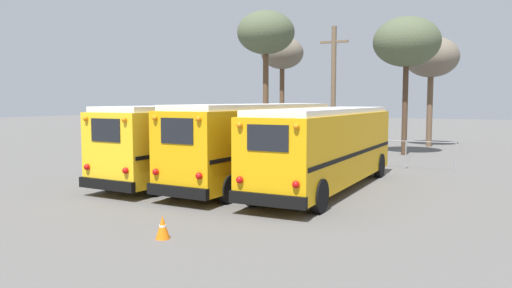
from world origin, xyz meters
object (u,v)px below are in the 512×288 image
at_px(bare_tree_1, 407,43).
at_px(school_bus_0, 190,140).
at_px(bare_tree_0, 266,34).
at_px(traffic_cone, 163,227).
at_px(utility_pole, 333,89).
at_px(bare_tree_2, 431,58).
at_px(school_bus_1, 258,141).
at_px(school_bus_2, 327,145).
at_px(bare_tree_3, 282,54).

bearing_deg(bare_tree_1, school_bus_0, -113.90).
relative_size(bare_tree_0, traffic_cone, 16.28).
distance_m(utility_pole, bare_tree_2, 10.10).
bearing_deg(bare_tree_2, bare_tree_1, -94.66).
bearing_deg(school_bus_1, bare_tree_2, 79.20).
distance_m(utility_pole, bare_tree_1, 5.28).
relative_size(school_bus_1, traffic_cone, 18.55).
bearing_deg(school_bus_2, bare_tree_3, 118.50).
xyz_separation_m(utility_pole, bare_tree_1, (4.07, 1.81, 2.84)).
relative_size(bare_tree_1, bare_tree_2, 1.06).
bearing_deg(bare_tree_2, school_bus_2, -92.62).
distance_m(school_bus_0, utility_pole, 12.93).
height_order(school_bus_2, bare_tree_0, bare_tree_0).
bearing_deg(bare_tree_0, bare_tree_3, 102.43).
bearing_deg(bare_tree_3, bare_tree_2, 10.35).
height_order(school_bus_0, utility_pole, utility_pole).
height_order(school_bus_0, bare_tree_3, bare_tree_3).
bearing_deg(traffic_cone, school_bus_0, 120.01).
bearing_deg(traffic_cone, bare_tree_1, 85.43).
relative_size(bare_tree_2, traffic_cone, 13.78).
distance_m(school_bus_2, bare_tree_0, 17.02).
bearing_deg(utility_pole, school_bus_1, -86.64).
xyz_separation_m(school_bus_2, traffic_cone, (-1.39, -8.39, -1.42)).
xyz_separation_m(utility_pole, traffic_cone, (2.29, -20.41, -3.84)).
bearing_deg(utility_pole, bare_tree_3, 134.21).
relative_size(school_bus_0, bare_tree_2, 1.21).
bearing_deg(school_bus_0, utility_pole, 79.68).
bearing_deg(bare_tree_0, school_bus_2, -55.80).
bearing_deg(bare_tree_2, traffic_cone, -94.60).
bearing_deg(bare_tree_2, utility_pole, -118.14).
bearing_deg(bare_tree_0, school_bus_0, -77.76).
bearing_deg(school_bus_2, traffic_cone, -99.40).
relative_size(school_bus_0, bare_tree_3, 1.15).
distance_m(school_bus_1, school_bus_2, 2.98).
bearing_deg(traffic_cone, utility_pole, 96.40).
relative_size(school_bus_0, bare_tree_1, 1.14).
bearing_deg(bare_tree_2, school_bus_1, -100.80).
distance_m(school_bus_0, school_bus_2, 5.98).
distance_m(school_bus_1, bare_tree_1, 15.07).
height_order(school_bus_0, bare_tree_2, bare_tree_2).
distance_m(school_bus_1, traffic_cone, 8.76).
bearing_deg(bare_tree_1, traffic_cone, -94.57).
bearing_deg(utility_pole, school_bus_2, -72.99).
distance_m(school_bus_0, bare_tree_0, 15.22).
bearing_deg(traffic_cone, bare_tree_2, 85.40).
height_order(school_bus_1, traffic_cone, school_bus_1).
xyz_separation_m(school_bus_1, utility_pole, (-0.70, 11.93, 2.36)).
bearing_deg(school_bus_1, bare_tree_3, 111.07).
xyz_separation_m(school_bus_0, utility_pole, (2.28, 12.50, 2.40)).
xyz_separation_m(bare_tree_1, bare_tree_2, (0.56, 6.84, -0.45)).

